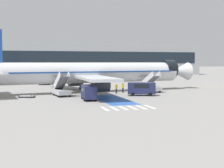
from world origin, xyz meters
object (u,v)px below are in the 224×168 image
Objects in this scene: ground_crew_0 at (87,89)px; terminal_building at (55,59)px; baggage_cart at (27,96)px; ground_crew_2 at (123,87)px; ground_crew_3 at (116,88)px; fuel_tanker at (45,77)px; boarding_stairs_aft at (61,90)px; ground_crew_1 at (132,87)px; airliner at (92,73)px; service_van_1 at (141,88)px; boarding_stairs_forward at (151,87)px; service_van_0 at (89,91)px.

terminal_building is at bearing -129.09° from ground_crew_0.
baggage_cart is at bearing -98.48° from terminal_building.
ground_crew_2 is 2.31m from ground_crew_3.
fuel_tanker is 5.21× the size of ground_crew_3.
ground_crew_1 is at bearing -1.70° from boarding_stairs_aft.
service_van_1 is at bearing 29.67° from airliner.
service_van_1 is at bearing -85.04° from terminal_building.
baggage_cart is 1.85× the size of ground_crew_0.
ground_crew_2 is (11.86, 2.94, 0.06)m from boarding_stairs_aft.
terminal_building reaches higher than service_van_1.
terminal_building reaches higher than ground_crew_1.
airliner is at bearing -63.26° from ground_crew_3.
ground_crew_0 is 0.01× the size of terminal_building.
fuel_tanker is at bearing 114.20° from boarding_stairs_forward.
service_van_0 is 1.01× the size of service_van_1.
boarding_stairs_forward reaches higher than service_van_1.
fuel_tanker is 0.08× the size of terminal_building.
ground_crew_3 reaches higher than baggage_cart.
fuel_tanker is at bearing 82.99° from boarding_stairs_aft.
airliner is 15.36× the size of baggage_cart.
service_van_1 is 82.54m from terminal_building.
service_van_0 is at bearing -71.26° from boarding_stairs_aft.
terminal_building is (2.78, 85.55, 5.69)m from service_van_0.
ground_crew_0 reaches higher than baggage_cart.
service_van_1 is at bearing -157.16° from service_van_0.
service_van_0 is 0.04× the size of terminal_building.
airliner is 24.24× the size of ground_crew_2.
ground_crew_2 is (7.07, 1.13, 0.18)m from ground_crew_0.
boarding_stairs_aft is at bearing -94.47° from terminal_building.
ground_crew_1 is (14.02, -29.32, -0.65)m from fuel_tanker.
fuel_tanker is at bearing 41.04° from service_van_1.
ground_crew_0 is (4.80, 1.80, -0.11)m from boarding_stairs_aft.
service_van_1 is 2.70× the size of ground_crew_3.
ground_crew_2 is at bearing -153.78° from ground_crew_3.
boarding_stairs_forward is at bearing 145.73° from ground_crew_0.
service_van_1 reaches higher than baggage_cart.
service_van_0 is (3.40, -6.56, 0.29)m from boarding_stairs_aft.
airliner is 4.97m from ground_crew_0.
boarding_stairs_forward is 7.01m from service_van_1.
ground_crew_3 is (10.99, -29.49, -0.65)m from fuel_tanker.
fuel_tanker reaches higher than ground_crew_1.
ground_crew_0 is 7.16m from ground_crew_2.
ground_crew_0 is at bearing -70.03° from fuel_tanker.
ground_crew_3 is (5.32, -0.37, 0.18)m from ground_crew_0.
ground_crew_1 is (6.64, -3.94, -2.62)m from airliner.
boarding_stairs_aft reaches higher than service_van_1.
service_van_0 is at bearing 76.41° from baggage_cart.
boarding_stairs_aft is at bearing -79.44° from fuel_tanker.
baggage_cart is (-4.83, -31.53, -1.49)m from fuel_tanker.
boarding_stairs_forward is 16.73m from service_van_0.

